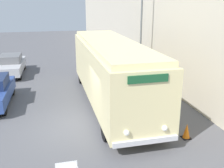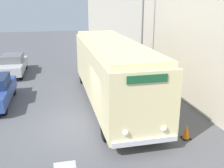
{
  "view_description": "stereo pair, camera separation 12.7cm",
  "coord_description": "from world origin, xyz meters",
  "px_view_note": "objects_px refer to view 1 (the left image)",
  "views": [
    {
      "loc": [
        -0.99,
        -10.96,
        5.49
      ],
      "look_at": [
        1.61,
        -0.28,
        1.97
      ],
      "focal_mm": 42.0,
      "sensor_mm": 36.0,
      "label": 1
    },
    {
      "loc": [
        -0.86,
        -10.99,
        5.49
      ],
      "look_at": [
        1.61,
        -0.28,
        1.97
      ],
      "focal_mm": 42.0,
      "sensor_mm": 36.0,
      "label": 2
    }
  ],
  "objects_px": {
    "parked_car_mid": "(11,65)",
    "traffic_cone": "(187,131)",
    "vintage_bus": "(111,69)",
    "streetlamp": "(142,10)"
  },
  "relations": [
    {
      "from": "traffic_cone",
      "to": "parked_car_mid",
      "type": "bearing_deg",
      "value": 124.11
    },
    {
      "from": "parked_car_mid",
      "to": "traffic_cone",
      "type": "bearing_deg",
      "value": -54.58
    },
    {
      "from": "streetlamp",
      "to": "parked_car_mid",
      "type": "height_order",
      "value": "streetlamp"
    },
    {
      "from": "vintage_bus",
      "to": "parked_car_mid",
      "type": "xyz_separation_m",
      "value": [
        -6.11,
        7.5,
        -1.14
      ]
    },
    {
      "from": "parked_car_mid",
      "to": "traffic_cone",
      "type": "distance_m",
      "value": 14.68
    },
    {
      "from": "streetlamp",
      "to": "parked_car_mid",
      "type": "bearing_deg",
      "value": 157.02
    },
    {
      "from": "parked_car_mid",
      "to": "traffic_cone",
      "type": "relative_size",
      "value": 7.07
    },
    {
      "from": "streetlamp",
      "to": "traffic_cone",
      "type": "distance_m",
      "value": 9.51
    },
    {
      "from": "vintage_bus",
      "to": "parked_car_mid",
      "type": "relative_size",
      "value": 2.37
    },
    {
      "from": "parked_car_mid",
      "to": "traffic_cone",
      "type": "height_order",
      "value": "parked_car_mid"
    }
  ]
}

